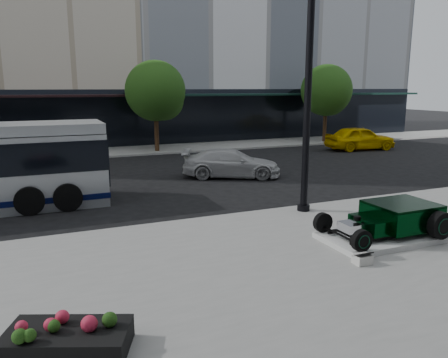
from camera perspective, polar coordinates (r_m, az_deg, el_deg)
name	(u,v)px	position (r m, az deg, el deg)	size (l,w,h in m)	color
ground	(220,201)	(16.20, -0.55, -2.91)	(120.00, 120.00, 0.00)	black
sidewalk_far	(139,150)	(29.38, -11.09, 3.69)	(70.00, 4.00, 0.12)	gray
street_trees	(157,93)	(28.46, -8.70, 11.01)	(29.80, 3.80, 5.70)	black
display_plinth	(384,236)	(12.65, 20.17, -7.04)	(3.40, 1.80, 0.15)	silver
hot_rod	(395,217)	(12.73, 21.43, -4.66)	(3.22, 2.00, 0.81)	black
info_plaque	(362,259)	(10.78, 17.63, -9.89)	(0.41, 0.31, 0.31)	silver
lamppost	(307,104)	(14.28, 10.85, 9.55)	(0.42, 0.42, 7.55)	black
flower_planter	(68,338)	(7.57, -19.74, -19.01)	(2.09, 1.58, 0.61)	black
white_sedan	(231,163)	(20.43, 0.96, 2.08)	(1.84, 4.54, 1.32)	silver
yellow_taxi	(360,138)	(30.81, 17.35, 5.12)	(1.88, 4.66, 1.59)	#D9AF00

